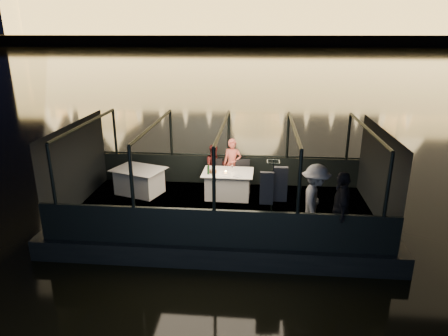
# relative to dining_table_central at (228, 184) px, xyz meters

# --- Properties ---
(river_water) EXTENTS (500.00, 500.00, 0.00)m
(river_water) POSITION_rel_dining_table_central_xyz_m (-0.07, 79.11, -0.89)
(river_water) COLOR black
(river_water) RESTS_ON ground
(boat_hull) EXTENTS (8.60, 4.40, 1.00)m
(boat_hull) POSITION_rel_dining_table_central_xyz_m (-0.07, -0.89, -0.89)
(boat_hull) COLOR black
(boat_hull) RESTS_ON river_water
(boat_deck) EXTENTS (8.00, 4.00, 0.04)m
(boat_deck) POSITION_rel_dining_table_central_xyz_m (-0.07, -0.89, -0.41)
(boat_deck) COLOR black
(boat_deck) RESTS_ON boat_hull
(gunwale_port) EXTENTS (8.00, 0.08, 0.90)m
(gunwale_port) POSITION_rel_dining_table_central_xyz_m (-0.07, 1.11, 0.06)
(gunwale_port) COLOR black
(gunwale_port) RESTS_ON boat_deck
(gunwale_starboard) EXTENTS (8.00, 0.08, 0.90)m
(gunwale_starboard) POSITION_rel_dining_table_central_xyz_m (-0.07, -2.89, 0.06)
(gunwale_starboard) COLOR black
(gunwale_starboard) RESTS_ON boat_deck
(cabin_glass_port) EXTENTS (8.00, 0.02, 1.40)m
(cabin_glass_port) POSITION_rel_dining_table_central_xyz_m (-0.07, 1.11, 1.21)
(cabin_glass_port) COLOR #99B2B2
(cabin_glass_port) RESTS_ON gunwale_port
(cabin_glass_starboard) EXTENTS (8.00, 0.02, 1.40)m
(cabin_glass_starboard) POSITION_rel_dining_table_central_xyz_m (-0.07, -2.89, 1.21)
(cabin_glass_starboard) COLOR #99B2B2
(cabin_glass_starboard) RESTS_ON gunwale_starboard
(cabin_roof_glass) EXTENTS (8.00, 4.00, 0.02)m
(cabin_roof_glass) POSITION_rel_dining_table_central_xyz_m (-0.07, -0.89, 1.91)
(cabin_roof_glass) COLOR #99B2B2
(cabin_roof_glass) RESTS_ON boat_deck
(end_wall_fore) EXTENTS (0.02, 4.00, 2.30)m
(end_wall_fore) POSITION_rel_dining_table_central_xyz_m (-4.07, -0.89, 0.76)
(end_wall_fore) COLOR black
(end_wall_fore) RESTS_ON boat_deck
(end_wall_aft) EXTENTS (0.02, 4.00, 2.30)m
(end_wall_aft) POSITION_rel_dining_table_central_xyz_m (3.93, -0.89, 0.76)
(end_wall_aft) COLOR black
(end_wall_aft) RESTS_ON boat_deck
(canopy_ribs) EXTENTS (8.00, 4.00, 2.30)m
(canopy_ribs) POSITION_rel_dining_table_central_xyz_m (-0.07, -0.89, 0.76)
(canopy_ribs) COLOR black
(canopy_ribs) RESTS_ON boat_deck
(embankment) EXTENTS (400.00, 140.00, 6.00)m
(embankment) POSITION_rel_dining_table_central_xyz_m (-0.07, 209.11, 0.11)
(embankment) COLOR #423D33
(embankment) RESTS_ON ground
(dining_table_central) EXTENTS (1.47, 1.08, 0.77)m
(dining_table_central) POSITION_rel_dining_table_central_xyz_m (0.00, 0.00, 0.00)
(dining_table_central) COLOR white
(dining_table_central) RESTS_ON boat_deck
(dining_table_aft) EXTENTS (1.71, 1.47, 0.77)m
(dining_table_aft) POSITION_rel_dining_table_central_xyz_m (-2.64, 0.04, 0.00)
(dining_table_aft) COLOR white
(dining_table_aft) RESTS_ON boat_deck
(chair_port_left) EXTENTS (0.44, 0.44, 0.91)m
(chair_port_left) POSITION_rel_dining_table_central_xyz_m (-0.45, 0.58, 0.06)
(chair_port_left) COLOR black
(chair_port_left) RESTS_ON boat_deck
(chair_port_right) EXTENTS (0.51, 0.51, 0.93)m
(chair_port_right) POSITION_rel_dining_table_central_xyz_m (0.39, 0.45, 0.06)
(chair_port_right) COLOR black
(chair_port_right) RESTS_ON boat_deck
(coat_stand) EXTENTS (0.56, 0.45, 1.94)m
(coat_stand) POSITION_rel_dining_table_central_xyz_m (1.19, -2.41, 0.51)
(coat_stand) COLOR black
(coat_stand) RESTS_ON boat_deck
(person_woman_coral) EXTENTS (0.59, 0.43, 1.54)m
(person_woman_coral) POSITION_rel_dining_table_central_xyz_m (0.07, 0.74, 0.36)
(person_woman_coral) COLOR #E76754
(person_woman_coral) RESTS_ON boat_deck
(person_man_maroon) EXTENTS (0.80, 0.72, 1.35)m
(person_man_maroon) POSITION_rel_dining_table_central_xyz_m (-0.46, 0.74, 0.36)
(person_man_maroon) COLOR #451413
(person_man_maroon) RESTS_ON boat_deck
(passenger_stripe) EXTENTS (0.84, 1.24, 1.77)m
(passenger_stripe) POSITION_rel_dining_table_central_xyz_m (2.19, -2.18, 0.47)
(passenger_stripe) COLOR white
(passenger_stripe) RESTS_ON boat_deck
(passenger_dark) EXTENTS (0.57, 1.09, 1.77)m
(passenger_dark) POSITION_rel_dining_table_central_xyz_m (2.69, -2.60, 0.47)
(passenger_dark) COLOR black
(passenger_dark) RESTS_ON boat_deck
(wine_bottle) EXTENTS (0.08, 0.08, 0.31)m
(wine_bottle) POSITION_rel_dining_table_central_xyz_m (-0.54, -0.24, 0.53)
(wine_bottle) COLOR #143819
(wine_bottle) RESTS_ON dining_table_central
(bread_basket) EXTENTS (0.29, 0.29, 0.09)m
(bread_basket) POSITION_rel_dining_table_central_xyz_m (-0.42, -0.10, 0.42)
(bread_basket) COLOR brown
(bread_basket) RESTS_ON dining_table_central
(amber_candle) EXTENTS (0.08, 0.08, 0.08)m
(amber_candle) POSITION_rel_dining_table_central_xyz_m (-0.05, -0.14, 0.42)
(amber_candle) COLOR #EE953B
(amber_candle) RESTS_ON dining_table_central
(plate_near) EXTENTS (0.25, 0.25, 0.01)m
(plate_near) POSITION_rel_dining_table_central_xyz_m (0.29, -0.32, 0.39)
(plate_near) COLOR silver
(plate_near) RESTS_ON dining_table_central
(plate_far) EXTENTS (0.27, 0.27, 0.01)m
(plate_far) POSITION_rel_dining_table_central_xyz_m (-0.48, 0.15, 0.39)
(plate_far) COLOR white
(plate_far) RESTS_ON dining_table_central
(wine_glass_white) EXTENTS (0.08, 0.08, 0.18)m
(wine_glass_white) POSITION_rel_dining_table_central_xyz_m (-0.44, -0.19, 0.48)
(wine_glass_white) COLOR white
(wine_glass_white) RESTS_ON dining_table_central
(wine_glass_red) EXTENTS (0.08, 0.08, 0.18)m
(wine_glass_red) POSITION_rel_dining_table_central_xyz_m (0.12, 0.09, 0.48)
(wine_glass_red) COLOR white
(wine_glass_red) RESTS_ON dining_table_central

